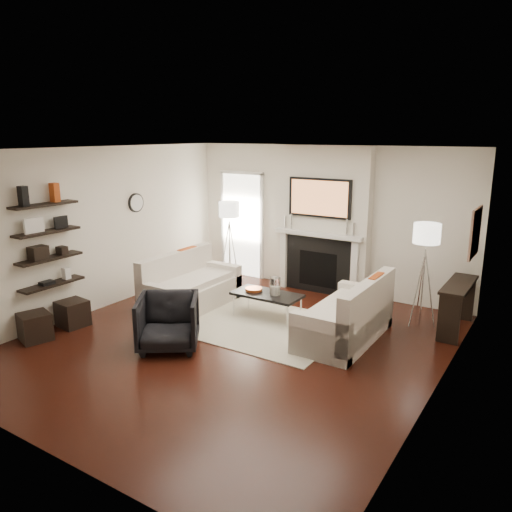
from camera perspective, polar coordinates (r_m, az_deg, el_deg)
The scene contains 71 objects.
room_envelope at distance 6.80m, azimuth -2.72°, elevation 0.61°, with size 6.00×6.00×6.00m.
chimney_breast at distance 9.25m, azimuth 7.63°, elevation 4.07°, with size 1.80×0.25×2.70m, color silver.
fireplace_surround at distance 9.31m, azimuth 7.11°, elevation -1.09°, with size 1.30×0.02×1.04m, color black.
firebox at distance 9.32m, azimuth 7.08°, elevation -1.51°, with size 0.75×0.02×0.65m, color black.
mantel_pilaster_l at distance 9.59m, azimuth 3.16°, elevation -0.36°, with size 0.12×0.08×1.10m, color white.
mantel_pilaster_r at distance 9.00m, azimuth 11.17°, elevation -1.57°, with size 0.12×0.08×1.10m, color white.
mantel_shelf at distance 9.12m, azimuth 7.09°, elevation 2.48°, with size 1.70×0.18×0.07m, color white.
tv_body at distance 9.04m, azimuth 7.28°, elevation 6.61°, with size 1.20×0.06×0.70m, color black.
tv_screen at distance 9.01m, azimuth 7.19°, elevation 6.59°, with size 1.10×0.01×0.62m, color #BF723F.
candlestick_l_tall at distance 9.34m, azimuth 4.10°, elevation 3.98°, with size 0.04×0.04×0.30m, color silver.
candlestick_l_short at distance 9.41m, azimuth 3.40°, elevation 3.88°, with size 0.04×0.04×0.24m, color silver.
candlestick_r_tall at distance 8.88m, azimuth 10.35°, elevation 3.26°, with size 0.04×0.04×0.30m, color silver.
candlestick_r_short at distance 8.84m, azimuth 11.12°, elevation 2.98°, with size 0.04×0.04×0.24m, color silver.
hallway_panel at distance 10.29m, azimuth -1.56°, elevation 3.49°, with size 0.90×0.02×2.10m, color white.
door_trim_l at distance 10.55m, azimuth -3.78°, elevation 3.72°, with size 0.06×0.06×2.16m, color white.
door_trim_r at distance 10.02m, azimuth 0.66°, elevation 3.20°, with size 0.06×0.06×2.16m, color white.
door_trim_top at distance 10.13m, azimuth -1.66°, elevation 9.49°, with size 1.02×0.06×0.06m, color white.
rug at distance 7.86m, azimuth 0.33°, elevation -7.80°, with size 2.60×2.00×0.01m, color #C1B79E.
loveseat_left_base at distance 8.62m, azimuth -7.33°, elevation -4.47°, with size 0.85×1.80×0.42m, color beige.
loveseat_left_back at distance 8.74m, azimuth -9.08°, elevation -2.11°, with size 0.18×1.80×0.80m, color beige.
loveseat_left_arm_n at distance 8.02m, azimuth -11.06°, elevation -5.35°, with size 0.85×0.18×0.60m, color beige.
loveseat_left_arm_s at distance 9.20m, azimuth -4.12°, elevation -2.61°, with size 0.85×0.18×0.60m, color beige.
loveseat_left_cushion at distance 8.51m, azimuth -7.12°, elevation -2.87°, with size 0.63×1.44×0.10m, color beige.
pillow_left_orange at distance 8.90m, azimuth -7.86°, elevation -0.40°, with size 0.10×0.42×0.42m, color #B04415.
pillow_left_charcoal at distance 8.48m, azimuth -10.47°, elevation -1.31°, with size 0.10×0.40×0.40m, color black.
loveseat_right_base at distance 7.38m, azimuth 10.04°, elevation -7.79°, with size 0.85×1.80×0.42m, color beige.
loveseat_right_back at distance 7.16m, azimuth 12.63°, elevation -5.91°, with size 0.18×1.80×0.80m, color beige.
loveseat_right_arm_n at distance 6.66m, azimuth 7.34°, elevation -9.32°, with size 0.85×0.18×0.60m, color beige.
loveseat_right_arm_s at distance 8.06m, azimuth 12.31°, elevation -5.33°, with size 0.85×0.18×0.60m, color beige.
loveseat_right_cushion at distance 7.31m, azimuth 9.76°, elevation -5.83°, with size 0.63×1.44×0.10m, color beige.
pillow_right_orange at distance 7.36m, azimuth 13.52°, elevation -3.73°, with size 0.10×0.42×0.42m, color #B04415.
pillow_right_charcoal at distance 6.83m, azimuth 11.84°, elevation -5.13°, with size 0.10×0.40×0.40m, color black.
coffee_table at distance 7.99m, azimuth 1.26°, elevation -4.43°, with size 1.10×0.55×0.04m, color black.
coffee_leg_nw at distance 8.14m, azimuth -2.58°, elevation -5.64°, with size 0.02×0.02×0.38m, color silver.
coffee_leg_ne at distance 7.64m, azimuth 3.62°, elevation -6.99°, with size 0.02×0.02×0.38m, color silver.
coffee_leg_sw at distance 8.48m, azimuth -0.87°, elevation -4.81°, with size 0.02×0.02×0.38m, color silver.
coffee_leg_se at distance 8.01m, azimuth 5.15°, elevation -6.03°, with size 0.02×0.02×0.38m, color silver.
hurricane_glass at distance 7.86m, azimuth 2.20°, elevation -3.50°, with size 0.17×0.17×0.29m, color white.
hurricane_candle at distance 7.88m, azimuth 2.20°, elevation -3.95°, with size 0.10×0.10×0.15m, color white.
copper_bowl at distance 8.10m, azimuth -0.25°, elevation -3.83°, with size 0.28×0.28×0.05m, color #C35120.
armchair at distance 7.02m, azimuth -10.03°, elevation -7.18°, with size 0.80×0.75×0.82m, color black.
lamp_left_post at distance 10.01m, azimuth -3.04°, elevation 0.54°, with size 0.02×0.02×1.20m, color silver.
lamp_left_shade at distance 9.85m, azimuth -3.10°, elevation 5.36°, with size 0.40×0.40×0.30m, color white.
lamp_left_leg_a at distance 9.95m, azimuth -2.52°, elevation 0.46°, with size 0.02×0.02×1.25m, color silver.
lamp_left_leg_b at distance 10.11m, azimuth -2.98°, elevation 0.69°, with size 0.02×0.02×1.25m, color silver.
lamp_left_leg_c at distance 9.96m, azimuth -3.61°, elevation 0.47°, with size 0.02×0.02×1.25m, color silver.
lamp_right_post at distance 8.08m, azimuth 18.48°, elevation -3.45°, with size 0.02×0.02×1.20m, color silver.
lamp_right_shade at distance 7.88m, azimuth 18.95°, elevation 2.46°, with size 0.40×0.40×0.30m, color white.
lamp_right_leg_a at distance 8.06m, azimuth 19.24°, elevation -3.56°, with size 0.02×0.02×1.25m, color silver.
lamp_right_leg_b at distance 8.19m, azimuth 18.28°, elevation -3.22°, with size 0.02×0.02×1.25m, color silver.
lamp_right_leg_c at distance 8.01m, azimuth 17.93°, elevation -3.57°, with size 0.02×0.02×1.25m, color silver.
console_top at distance 7.97m, azimuth 22.21°, elevation -3.03°, with size 0.35×1.20×0.04m, color black.
console_leg_n at distance 7.57m, azimuth 21.16°, elevation -6.81°, with size 0.30×0.04×0.71m, color black.
console_leg_s at distance 8.60m, azimuth 22.68°, elevation -4.50°, with size 0.30×0.04×0.71m, color black.
wall_art at distance 7.65m, azimuth 23.78°, elevation 2.46°, with size 0.03×0.70×0.70m, color #9B694D.
shelf_bottom at distance 8.11m, azimuth -22.26°, elevation -2.98°, with size 0.25×1.00×0.04m, color black.
shelf_lower at distance 8.01m, azimuth -22.53°, elevation -0.24°, with size 0.25×1.00×0.04m, color black.
shelf_upper at distance 7.93m, azimuth -22.79°, elevation 2.56°, with size 0.25×1.00×0.04m, color black.
shelf_top at distance 7.87m, azimuth -23.07°, elevation 5.41°, with size 0.25×1.00×0.04m, color black.
decor_magfile_a at distance 7.68m, azimuth -25.06°, elevation 6.22°, with size 0.12×0.10×0.28m, color black.
decor_magfile_b at distance 7.96m, azimuth -22.02°, elevation 6.74°, with size 0.12×0.10×0.28m, color #B04415.
decor_frame_a at distance 7.80m, azimuth -24.05°, elevation 3.22°, with size 0.04×0.30×0.22m, color white.
decor_frame_b at distance 8.06m, azimuth -21.40°, elevation 3.63°, with size 0.04×0.22×0.18m, color black.
decor_wine_rack at distance 7.89m, azimuth -23.63°, elevation 0.33°, with size 0.18×0.25×0.20m, color black.
decor_box_small at distance 8.12m, azimuth -21.29°, elevation 0.61°, with size 0.15×0.12×0.12m, color black.
decor_books at distance 8.05m, azimuth -22.79°, elevation -2.83°, with size 0.14×0.20×0.05m, color black.
decor_box_tall at distance 8.23m, azimuth -20.87°, elevation -1.85°, with size 0.10×0.10×0.18m, color white.
clock_rim at distance 9.17m, azimuth -13.57°, elevation 5.94°, with size 0.34×0.34×0.04m, color black.
clock_face at distance 9.15m, azimuth -13.46°, elevation 5.93°, with size 0.29×0.29×0.01m, color white.
ottoman_near at distance 8.25m, azimuth -20.23°, elevation -6.17°, with size 0.40×0.40×0.40m, color black.
ottoman_far at distance 7.91m, azimuth -23.94°, elevation -7.39°, with size 0.40×0.40×0.40m, color black.
Camera 1 is at (3.83, -5.40, 2.92)m, focal length 35.00 mm.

